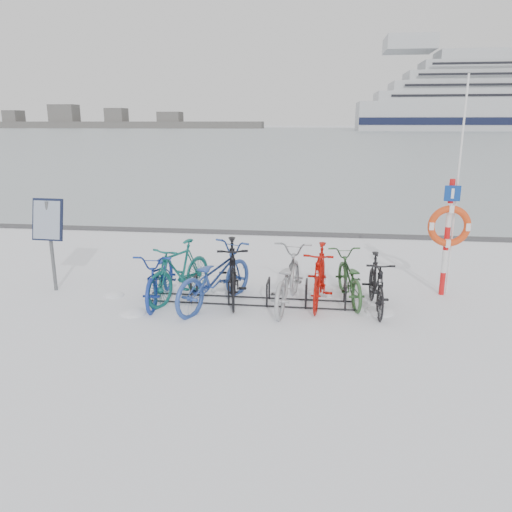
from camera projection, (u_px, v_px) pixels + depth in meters
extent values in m
plane|color=white|center=(249.00, 302.00, 9.55)|extent=(900.00, 900.00, 0.00)
cube|color=#A1AEB6|center=(318.00, 133.00, 157.97)|extent=(400.00, 298.00, 0.02)
cube|color=#3F3F42|center=(277.00, 233.00, 15.19)|extent=(400.00, 0.25, 0.10)
cylinder|color=black|center=(154.00, 291.00, 9.51)|extent=(0.04, 0.04, 0.44)
cylinder|color=black|center=(162.00, 284.00, 9.93)|extent=(0.04, 0.04, 0.44)
cylinder|color=black|center=(157.00, 276.00, 9.66)|extent=(0.04, 0.44, 0.04)
cylinder|color=black|center=(191.00, 292.00, 9.42)|extent=(0.04, 0.04, 0.44)
cylinder|color=black|center=(197.00, 285.00, 9.84)|extent=(0.04, 0.04, 0.44)
cylinder|color=black|center=(194.00, 278.00, 9.57)|extent=(0.04, 0.44, 0.04)
cylinder|color=black|center=(229.00, 294.00, 9.33)|extent=(0.04, 0.04, 0.44)
cylinder|color=black|center=(233.00, 287.00, 9.75)|extent=(0.04, 0.04, 0.44)
cylinder|color=black|center=(231.00, 279.00, 9.48)|extent=(0.04, 0.44, 0.04)
cylinder|color=black|center=(267.00, 296.00, 9.24)|extent=(0.04, 0.04, 0.44)
cylinder|color=black|center=(269.00, 288.00, 9.66)|extent=(0.04, 0.04, 0.44)
cylinder|color=black|center=(268.00, 281.00, 9.39)|extent=(0.04, 0.44, 0.04)
cylinder|color=black|center=(306.00, 297.00, 9.15)|extent=(0.04, 0.04, 0.44)
cylinder|color=black|center=(307.00, 290.00, 9.57)|extent=(0.04, 0.04, 0.44)
cylinder|color=black|center=(306.00, 282.00, 9.30)|extent=(0.04, 0.44, 0.04)
cylinder|color=black|center=(345.00, 299.00, 9.06)|extent=(0.04, 0.04, 0.44)
cylinder|color=black|center=(344.00, 291.00, 9.48)|extent=(0.04, 0.04, 0.44)
cylinder|color=black|center=(346.00, 284.00, 9.22)|extent=(0.04, 0.44, 0.04)
cylinder|color=black|center=(248.00, 305.00, 9.34)|extent=(4.00, 0.03, 0.03)
cylinder|color=black|center=(251.00, 297.00, 9.76)|extent=(4.00, 0.03, 0.03)
cylinder|color=#595B5E|center=(51.00, 247.00, 10.00)|extent=(0.07, 0.07, 1.83)
cube|color=black|center=(48.00, 220.00, 9.83)|extent=(0.64, 0.27, 0.83)
cube|color=#8C99AD|center=(47.00, 220.00, 9.79)|extent=(0.58, 0.20, 0.74)
cylinder|color=red|center=(442.00, 283.00, 9.92)|extent=(0.10, 0.10, 0.46)
cylinder|color=silver|center=(444.00, 261.00, 9.80)|extent=(0.10, 0.10, 0.46)
cylinder|color=red|center=(447.00, 238.00, 9.68)|extent=(0.10, 0.10, 0.46)
cylinder|color=silver|center=(449.00, 215.00, 9.56)|extent=(0.10, 0.10, 0.46)
cylinder|color=red|center=(452.00, 191.00, 9.44)|extent=(0.10, 0.10, 0.46)
torus|color=red|center=(449.00, 226.00, 9.53)|extent=(0.80, 0.14, 0.80)
cube|color=navy|center=(452.00, 193.00, 9.37)|extent=(0.29, 0.03, 0.29)
cylinder|color=silver|center=(457.00, 190.00, 9.47)|extent=(0.04, 0.04, 4.18)
cube|color=silver|center=(410.00, 44.00, 184.80)|extent=(17.81, 17.81, 5.34)
cube|color=#4B4B4B|center=(100.00, 125.00, 272.95)|extent=(180.00, 12.00, 3.50)
cube|color=#4B4B4B|center=(48.00, 118.00, 275.70)|extent=(24.00, 10.00, 8.00)
cube|color=#4B4B4B|center=(152.00, 119.00, 268.38)|extent=(20.00, 10.00, 6.00)
imported|color=navy|center=(160.00, 274.00, 9.55)|extent=(0.85, 2.05, 1.05)
imported|color=#125A55|center=(179.00, 270.00, 9.63)|extent=(1.23, 1.99, 1.16)
imported|color=#284694|center=(214.00, 275.00, 9.28)|extent=(1.64, 2.34, 1.16)
imported|color=black|center=(232.00, 269.00, 9.57)|extent=(0.92, 2.06, 1.20)
imported|color=#9C9FA3|center=(287.00, 277.00, 9.27)|extent=(0.98, 2.19, 1.11)
imported|color=#A80D05|center=(320.00, 274.00, 9.40)|extent=(0.71, 1.94, 1.14)
imported|color=#2C542A|center=(349.00, 276.00, 9.57)|extent=(0.95, 1.92, 0.96)
imported|color=black|center=(376.00, 282.00, 9.09)|extent=(0.55, 1.75, 1.04)
ellipsoid|color=white|center=(133.00, 314.00, 8.97)|extent=(0.48, 0.48, 0.17)
ellipsoid|color=white|center=(319.00, 295.00, 9.93)|extent=(0.50, 0.50, 0.18)
ellipsoid|color=white|center=(223.00, 290.00, 10.22)|extent=(0.50, 0.50, 0.18)
ellipsoid|color=white|center=(114.00, 296.00, 9.91)|extent=(0.41, 0.41, 0.14)
ellipsoid|color=white|center=(379.00, 313.00, 9.02)|extent=(0.52, 0.52, 0.18)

